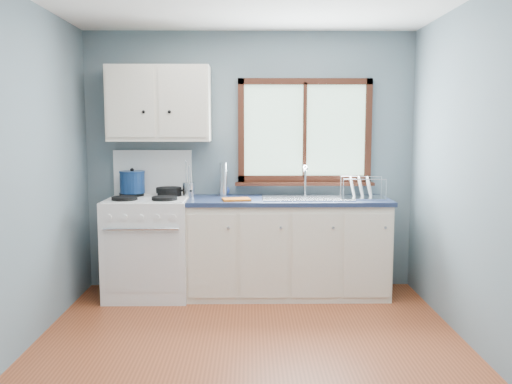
{
  "coord_description": "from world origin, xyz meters",
  "views": [
    {
      "loc": [
        0.0,
        -3.53,
        1.58
      ],
      "look_at": [
        0.05,
        0.9,
        1.05
      ],
      "focal_mm": 38.0,
      "sensor_mm": 36.0,
      "label": 1
    }
  ],
  "objects_px": {
    "sink": "(307,205)",
    "stockpot": "(132,182)",
    "gas_range": "(149,244)",
    "thermos": "(223,179)",
    "base_cabinets": "(287,252)",
    "utensil_crock": "(189,189)",
    "dish_rack": "(362,193)",
    "skillet": "(169,190)"
  },
  "relations": [
    {
      "from": "sink",
      "to": "stockpot",
      "type": "xyz_separation_m",
      "value": [
        -1.65,
        0.11,
        0.21
      ]
    },
    {
      "from": "gas_range",
      "to": "stockpot",
      "type": "height_order",
      "value": "gas_range"
    },
    {
      "from": "thermos",
      "to": "sink",
      "type": "bearing_deg",
      "value": -12.73
    },
    {
      "from": "base_cabinets",
      "to": "utensil_crock",
      "type": "bearing_deg",
      "value": 173.57
    },
    {
      "from": "gas_range",
      "to": "base_cabinets",
      "type": "distance_m",
      "value": 1.31
    },
    {
      "from": "dish_rack",
      "to": "skillet",
      "type": "bearing_deg",
      "value": -179.57
    },
    {
      "from": "gas_range",
      "to": "thermos",
      "type": "xyz_separation_m",
      "value": [
        0.69,
        0.2,
        0.59
      ]
    },
    {
      "from": "skillet",
      "to": "dish_rack",
      "type": "distance_m",
      "value": 1.82
    },
    {
      "from": "base_cabinets",
      "to": "skillet",
      "type": "xyz_separation_m",
      "value": [
        -1.13,
        0.13,
        0.57
      ]
    },
    {
      "from": "base_cabinets",
      "to": "stockpot",
      "type": "xyz_separation_m",
      "value": [
        -1.47,
        0.11,
        0.66
      ]
    },
    {
      "from": "base_cabinets",
      "to": "skillet",
      "type": "bearing_deg",
      "value": 173.19
    },
    {
      "from": "base_cabinets",
      "to": "utensil_crock",
      "type": "xyz_separation_m",
      "value": [
        -0.94,
        0.11,
        0.58
      ]
    },
    {
      "from": "skillet",
      "to": "utensil_crock",
      "type": "distance_m",
      "value": 0.19
    },
    {
      "from": "thermos",
      "to": "dish_rack",
      "type": "height_order",
      "value": "thermos"
    },
    {
      "from": "gas_range",
      "to": "dish_rack",
      "type": "xyz_separation_m",
      "value": [
        1.99,
        0.0,
        0.48
      ]
    },
    {
      "from": "sink",
      "to": "utensil_crock",
      "type": "height_order",
      "value": "utensil_crock"
    },
    {
      "from": "sink",
      "to": "thermos",
      "type": "height_order",
      "value": "thermos"
    },
    {
      "from": "base_cabinets",
      "to": "skillet",
      "type": "relative_size",
      "value": 4.79
    },
    {
      "from": "utensil_crock",
      "to": "dish_rack",
      "type": "xyz_separation_m",
      "value": [
        1.63,
        -0.12,
        -0.02
      ]
    },
    {
      "from": "gas_range",
      "to": "sink",
      "type": "bearing_deg",
      "value": 0.71
    },
    {
      "from": "base_cabinets",
      "to": "gas_range",
      "type": "bearing_deg",
      "value": -179.18
    },
    {
      "from": "skillet",
      "to": "utensil_crock",
      "type": "height_order",
      "value": "utensil_crock"
    },
    {
      "from": "gas_range",
      "to": "dish_rack",
      "type": "distance_m",
      "value": 2.05
    },
    {
      "from": "base_cabinets",
      "to": "thermos",
      "type": "xyz_separation_m",
      "value": [
        -0.61,
        0.18,
        0.67
      ]
    },
    {
      "from": "stockpot",
      "to": "thermos",
      "type": "relative_size",
      "value": 1.0
    },
    {
      "from": "sink",
      "to": "utensil_crock",
      "type": "bearing_deg",
      "value": 174.58
    },
    {
      "from": "sink",
      "to": "dish_rack",
      "type": "relative_size",
      "value": 1.95
    },
    {
      "from": "gas_range",
      "to": "dish_rack",
      "type": "bearing_deg",
      "value": 0.12
    },
    {
      "from": "stockpot",
      "to": "dish_rack",
      "type": "height_order",
      "value": "stockpot"
    },
    {
      "from": "base_cabinets",
      "to": "dish_rack",
      "type": "xyz_separation_m",
      "value": [
        0.69,
        -0.01,
        0.57
      ]
    },
    {
      "from": "gas_range",
      "to": "skillet",
      "type": "relative_size",
      "value": 3.52
    },
    {
      "from": "skillet",
      "to": "dish_rack",
      "type": "height_order",
      "value": "dish_rack"
    },
    {
      "from": "base_cabinets",
      "to": "skillet",
      "type": "height_order",
      "value": "skillet"
    },
    {
      "from": "base_cabinets",
      "to": "skillet",
      "type": "distance_m",
      "value": 1.27
    },
    {
      "from": "base_cabinets",
      "to": "utensil_crock",
      "type": "distance_m",
      "value": 1.11
    },
    {
      "from": "utensil_crock",
      "to": "thermos",
      "type": "xyz_separation_m",
      "value": [
        0.33,
        0.07,
        0.09
      ]
    },
    {
      "from": "stockpot",
      "to": "thermos",
      "type": "xyz_separation_m",
      "value": [
        0.86,
        0.07,
        0.01
      ]
    },
    {
      "from": "sink",
      "to": "thermos",
      "type": "distance_m",
      "value": 0.84
    },
    {
      "from": "thermos",
      "to": "dish_rack",
      "type": "bearing_deg",
      "value": -8.44
    },
    {
      "from": "dish_rack",
      "to": "utensil_crock",
      "type": "bearing_deg",
      "value": -179.1
    },
    {
      "from": "sink",
      "to": "dish_rack",
      "type": "bearing_deg",
      "value": -1.59
    },
    {
      "from": "stockpot",
      "to": "dish_rack",
      "type": "bearing_deg",
      "value": -3.18
    }
  ]
}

